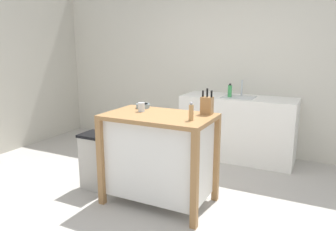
# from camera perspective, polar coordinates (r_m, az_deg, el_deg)

# --- Properties ---
(ground_plane) EXTENTS (6.98, 6.98, 0.00)m
(ground_plane) POSITION_cam_1_polar(r_m,az_deg,el_deg) (3.26, -0.52, -16.66)
(ground_plane) COLOR #ADA8A0
(ground_plane) RESTS_ON ground
(wall_back) EXTENTS (5.98, 0.10, 2.60)m
(wall_back) POSITION_cam_1_polar(r_m,az_deg,el_deg) (4.88, 11.20, 8.87)
(wall_back) COLOR beige
(wall_back) RESTS_ON ground
(wall_left) EXTENTS (0.10, 2.76, 2.60)m
(wall_left) POSITION_cam_1_polar(r_m,az_deg,el_deg) (5.43, -26.01, 8.20)
(wall_left) COLOR beige
(wall_left) RESTS_ON ground
(kitchen_island) EXTENTS (1.06, 0.65, 0.92)m
(kitchen_island) POSITION_cam_1_polar(r_m,az_deg,el_deg) (3.23, -1.59, -6.90)
(kitchen_island) COLOR #9E7042
(kitchen_island) RESTS_ON ground
(knife_block) EXTENTS (0.11, 0.09, 0.25)m
(knife_block) POSITION_cam_1_polar(r_m,az_deg,el_deg) (3.14, 6.95, 1.85)
(knife_block) COLOR #9E7042
(knife_block) RESTS_ON kitchen_island
(bowl_stoneware_deep) EXTENTS (0.14, 0.14, 0.05)m
(bowl_stoneware_deep) POSITION_cam_1_polar(r_m,az_deg,el_deg) (3.45, -4.49, 1.75)
(bowl_stoneware_deep) COLOR gray
(bowl_stoneware_deep) RESTS_ON kitchen_island
(drinking_cup) EXTENTS (0.07, 0.07, 0.09)m
(drinking_cup) POSITION_cam_1_polar(r_m,az_deg,el_deg) (3.26, -4.76, 1.50)
(drinking_cup) COLOR silver
(drinking_cup) RESTS_ON kitchen_island
(pepper_grinder) EXTENTS (0.04, 0.04, 0.17)m
(pepper_grinder) POSITION_cam_1_polar(r_m,az_deg,el_deg) (2.87, 4.14, 0.68)
(pepper_grinder) COLOR tan
(pepper_grinder) RESTS_ON kitchen_island
(trash_bin) EXTENTS (0.36, 0.28, 0.63)m
(trash_bin) POSITION_cam_1_polar(r_m,az_deg,el_deg) (3.70, -12.32, -7.89)
(trash_bin) COLOR #B7B2A8
(trash_bin) RESTS_ON ground
(sink_counter) EXTENTS (1.56, 0.60, 0.88)m
(sink_counter) POSITION_cam_1_polar(r_m,az_deg,el_deg) (4.62, 12.27, -2.13)
(sink_counter) COLOR white
(sink_counter) RESTS_ON ground
(sink_faucet) EXTENTS (0.02, 0.02, 0.22)m
(sink_faucet) POSITION_cam_1_polar(r_m,az_deg,el_deg) (4.65, 13.01, 4.83)
(sink_faucet) COLOR #B7BCC1
(sink_faucet) RESTS_ON sink_counter
(bottle_hand_soap) EXTENTS (0.06, 0.06, 0.18)m
(bottle_hand_soap) POSITION_cam_1_polar(r_m,az_deg,el_deg) (4.51, 10.96, 4.35)
(bottle_hand_soap) COLOR green
(bottle_hand_soap) RESTS_ON sink_counter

